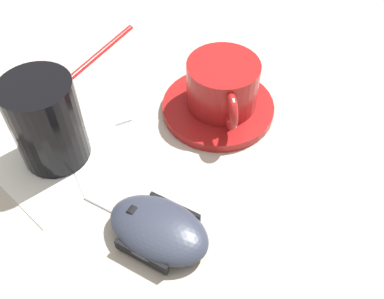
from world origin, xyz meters
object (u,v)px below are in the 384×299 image
at_px(saucer, 218,107).
at_px(pen, 103,48).
at_px(computer_mouse, 158,229).
at_px(coffee_cup, 223,85).
at_px(drinking_glass, 47,122).

relative_size(saucer, pen, 0.89).
bearing_deg(computer_mouse, saucer, 96.82).
height_order(coffee_cup, pen, coffee_cup).
distance_m(saucer, pen, 0.21).
distance_m(saucer, drinking_glass, 0.21).
xyz_separation_m(saucer, drinking_glass, (-0.14, -0.15, 0.05)).
distance_m(saucer, coffee_cup, 0.04).
height_order(coffee_cup, computer_mouse, coffee_cup).
bearing_deg(pen, drinking_glass, -70.59).
height_order(saucer, coffee_cup, coffee_cup).
relative_size(coffee_cup, drinking_glass, 1.02).
distance_m(saucer, computer_mouse, 0.19).
distance_m(computer_mouse, drinking_glass, 0.17).
bearing_deg(computer_mouse, pen, 134.55).
height_order(saucer, drinking_glass, drinking_glass).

